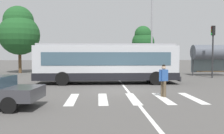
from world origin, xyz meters
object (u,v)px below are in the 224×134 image
Objects in this scene: city_transit_bus at (106,63)px; parked_car_white at (119,66)px; bus_stop_shelter at (212,53)px; twin_arm_street_lamp at (152,25)px; parked_car_red at (79,66)px; parked_car_charcoal at (99,66)px; parked_car_blue at (140,66)px; parked_car_black at (160,66)px; traffic_light_far_corner at (213,43)px; pedestrian_crossing_street at (164,79)px; background_tree_left at (19,31)px; background_tree_right at (143,40)px.

parked_car_white is (2.18, 13.20, -0.82)m from city_transit_bus.
twin_arm_street_lamp reaches higher than bus_stop_shelter.
bus_stop_shelter is at bearing -24.78° from parked_car_red.
parked_car_charcoal is 0.51× the size of twin_arm_street_lamp.
parked_car_charcoal is 5.33m from parked_car_blue.
bus_stop_shelter is (9.20, -6.99, 1.65)m from parked_car_white.
parked_car_blue and parked_car_black have the same top height.
parked_car_black is 1.09× the size of bus_stop_shelter.
traffic_light_far_corner is at bearing -49.60° from parked_car_white.
parked_car_blue is 2.70m from parked_car_black.
twin_arm_street_lamp reaches higher than parked_car_red.
twin_arm_street_lamp is at bearing -29.69° from parked_car_red.
pedestrian_crossing_street reaches higher than parked_car_charcoal.
parked_car_red is 8.37m from background_tree_left.
pedestrian_crossing_street is at bearing -96.11° from parked_car_blue.
parked_car_red is at bearing 14.45° from background_tree_left.
background_tree_left reaches higher than parked_car_white.
parked_car_white is 11.67m from bus_stop_shelter.
parked_car_white is 7.08m from background_tree_right.
traffic_light_far_corner is 0.61× the size of background_tree_left.
city_transit_bus reaches higher than parked_car_white.
parked_car_white is 5.38m from parked_car_black.
background_tree_left is (-12.34, -2.05, 4.32)m from parked_car_white.
bus_stop_shelter is 0.47× the size of twin_arm_street_lamp.
parked_car_charcoal is at bearing -176.86° from parked_car_white.
parked_car_white is at bearing 142.77° from bus_stop_shelter.
pedestrian_crossing_street is 0.38× the size of parked_car_charcoal.
parked_car_charcoal is 9.01m from twin_arm_street_lamp.
background_tree_left is (-15.00, -1.76, 4.32)m from parked_car_blue.
background_tree_right is (-1.37, 4.87, 3.66)m from parked_car_black.
bus_stop_shelter is (1.13, 2.49, -0.89)m from traffic_light_far_corner.
twin_arm_street_lamp reaches higher than background_tree_left.
bus_stop_shelter is (11.86, -6.84, 1.65)m from parked_car_charcoal.
parked_car_black is (8.03, -0.16, 0.00)m from parked_car_charcoal.
pedestrian_crossing_street is at bearing -88.13° from parked_car_white.
parked_car_blue is 0.51× the size of twin_arm_street_lamp.
parked_car_red is 2.73m from parked_car_charcoal.
parked_car_red is at bearing -152.80° from background_tree_right.
background_tree_right reaches higher than traffic_light_far_corner.
city_transit_bus is 2.40× the size of parked_car_red.
traffic_light_far_corner is at bearing -73.84° from background_tree_right.
city_transit_bus is 2.39× the size of parked_car_charcoal.
traffic_light_far_corner is at bearing -73.62° from parked_car_black.
pedestrian_crossing_street is 0.21× the size of background_tree_left.
city_transit_bus is 2.39× the size of parked_car_black.
parked_car_blue is (2.67, -0.29, 0.00)m from parked_car_white.
pedestrian_crossing_street is 0.38× the size of parked_car_black.
parked_car_blue is at bearing 69.40° from city_transit_bus.
twin_arm_street_lamp is 1.36× the size of background_tree_right.
bus_stop_shelter is 0.52× the size of background_tree_left.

